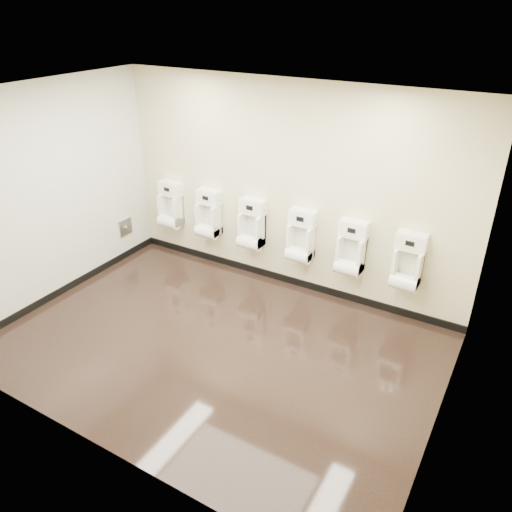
{
  "coord_description": "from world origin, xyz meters",
  "views": [
    {
      "loc": [
        2.79,
        -3.82,
        3.65
      ],
      "look_at": [
        0.23,
        0.55,
        1.0
      ],
      "focal_mm": 35.0,
      "sensor_mm": 36.0,
      "label": 1
    }
  ],
  "objects_px": {
    "urinal_4": "(351,252)",
    "urinal_5": "(407,266)",
    "access_panel": "(125,227)",
    "urinal_1": "(208,217)",
    "urinal_0": "(171,208)",
    "urinal_3": "(301,240)",
    "urinal_2": "(251,228)"
  },
  "relations": [
    {
      "from": "access_panel",
      "to": "urinal_3",
      "type": "bearing_deg",
      "value": 8.74
    },
    {
      "from": "urinal_0",
      "to": "access_panel",
      "type": "bearing_deg",
      "value": -143.22
    },
    {
      "from": "urinal_2",
      "to": "urinal_4",
      "type": "bearing_deg",
      "value": 0.0
    },
    {
      "from": "urinal_3",
      "to": "urinal_4",
      "type": "xyz_separation_m",
      "value": [
        0.7,
        0.0,
        0.0
      ]
    },
    {
      "from": "urinal_4",
      "to": "urinal_5",
      "type": "bearing_deg",
      "value": 0.0
    },
    {
      "from": "urinal_4",
      "to": "urinal_1",
      "type": "bearing_deg",
      "value": 180.0
    },
    {
      "from": "access_panel",
      "to": "urinal_4",
      "type": "relative_size",
      "value": 0.36
    },
    {
      "from": "urinal_4",
      "to": "urinal_5",
      "type": "relative_size",
      "value": 1.0
    },
    {
      "from": "urinal_1",
      "to": "urinal_2",
      "type": "bearing_deg",
      "value": 0.0
    },
    {
      "from": "urinal_1",
      "to": "urinal_0",
      "type": "bearing_deg",
      "value": 180.0
    },
    {
      "from": "urinal_1",
      "to": "urinal_3",
      "type": "xyz_separation_m",
      "value": [
        1.5,
        0.0,
        0.0
      ]
    },
    {
      "from": "urinal_1",
      "to": "urinal_5",
      "type": "distance_m",
      "value": 2.91
    },
    {
      "from": "urinal_3",
      "to": "urinal_5",
      "type": "height_order",
      "value": "same"
    },
    {
      "from": "urinal_0",
      "to": "urinal_2",
      "type": "bearing_deg",
      "value": 0.0
    },
    {
      "from": "urinal_0",
      "to": "urinal_1",
      "type": "xyz_separation_m",
      "value": [
        0.7,
        0.0,
        0.0
      ]
    },
    {
      "from": "urinal_4",
      "to": "urinal_5",
      "type": "xyz_separation_m",
      "value": [
        0.72,
        0.0,
        0.0
      ]
    },
    {
      "from": "urinal_1",
      "to": "urinal_4",
      "type": "distance_m",
      "value": 2.2
    },
    {
      "from": "urinal_0",
      "to": "urinal_2",
      "type": "distance_m",
      "value": 1.44
    },
    {
      "from": "access_panel",
      "to": "urinal_0",
      "type": "xyz_separation_m",
      "value": [
        0.57,
        0.43,
        0.28
      ]
    },
    {
      "from": "urinal_0",
      "to": "urinal_1",
      "type": "relative_size",
      "value": 1.0
    },
    {
      "from": "access_panel",
      "to": "urinal_4",
      "type": "bearing_deg",
      "value": 7.0
    },
    {
      "from": "access_panel",
      "to": "urinal_0",
      "type": "distance_m",
      "value": 0.76
    },
    {
      "from": "urinal_0",
      "to": "urinal_4",
      "type": "relative_size",
      "value": 1.0
    },
    {
      "from": "urinal_4",
      "to": "urinal_5",
      "type": "distance_m",
      "value": 0.72
    },
    {
      "from": "access_panel",
      "to": "urinal_5",
      "type": "distance_m",
      "value": 4.22
    },
    {
      "from": "access_panel",
      "to": "urinal_5",
      "type": "relative_size",
      "value": 0.36
    },
    {
      "from": "urinal_5",
      "to": "urinal_2",
      "type": "bearing_deg",
      "value": 180.0
    },
    {
      "from": "urinal_0",
      "to": "urinal_3",
      "type": "bearing_deg",
      "value": 0.0
    },
    {
      "from": "urinal_1",
      "to": "urinal_5",
      "type": "xyz_separation_m",
      "value": [
        2.91,
        0.0,
        0.0
      ]
    },
    {
      "from": "access_panel",
      "to": "urinal_0",
      "type": "bearing_deg",
      "value": 36.78
    },
    {
      "from": "access_panel",
      "to": "urinal_5",
      "type": "height_order",
      "value": "urinal_5"
    },
    {
      "from": "urinal_5",
      "to": "access_panel",
      "type": "bearing_deg",
      "value": -174.19
    }
  ]
}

